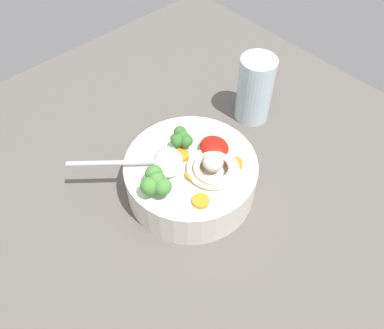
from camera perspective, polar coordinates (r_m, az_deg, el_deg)
table_slab at (r=64.82cm, az=-1.46°, el=-5.44°), size 93.21×93.21×3.49cm
soup_bowl at (r=61.25cm, az=0.00°, el=-1.88°), size 20.36×20.36×6.60cm
noodle_pile at (r=57.17cm, az=3.08°, el=-0.32°), size 8.68×8.51×3.49cm
soup_spoon at (r=58.23cm, az=-4.88°, el=0.38°), size 13.83×15.23×1.60cm
chili_sauce_dollop at (r=59.67cm, az=3.24°, el=2.54°), size 4.68×4.22×2.11cm
broccoli_floret_front at (r=53.92cm, az=-5.30°, el=-2.53°), size 4.97×4.28×3.93cm
broccoli_floret_beside_chili at (r=59.75cm, az=-1.54°, el=3.95°), size 3.89×3.34×3.07cm
carrot_slice_extra_a at (r=58.85cm, az=6.15°, el=0.14°), size 2.56×2.56×0.54cm
carrot_slice_left at (r=54.49cm, az=1.28°, el=-5.32°), size 2.41×2.41×0.63cm
carrot_slice_right at (r=57.01cm, az=0.27°, el=-1.54°), size 2.44×2.44×0.80cm
carrot_slice_rear at (r=59.57cm, az=-1.72°, el=1.38°), size 2.64×2.64×0.58cm
drinking_glass at (r=72.13cm, az=9.12°, el=10.75°), size 6.38×6.38×12.67cm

